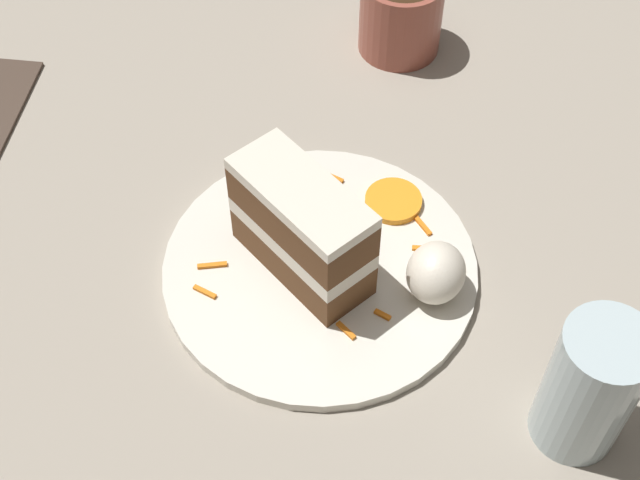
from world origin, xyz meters
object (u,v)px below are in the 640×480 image
at_px(cream_dollop, 436,273).
at_px(drinking_glass, 587,393).
at_px(plate, 320,268).
at_px(orange_garnish, 393,201).
at_px(coffee_mug, 404,13).
at_px(cake_slice, 302,227).

bearing_deg(cream_dollop, drinking_glass, 60.35).
distance_m(plate, drinking_glass, 0.24).
distance_m(orange_garnish, coffee_mug, 0.23).
relative_size(plate, orange_garnish, 5.24).
relative_size(orange_garnish, coffee_mug, 0.60).
bearing_deg(plate, drinking_glass, 73.90).
xyz_separation_m(cake_slice, cream_dollop, (-0.01, 0.11, -0.02)).
height_order(cake_slice, drinking_glass, drinking_glass).
relative_size(cake_slice, drinking_glass, 1.10).
bearing_deg(cake_slice, cream_dollop, -55.10).
xyz_separation_m(cream_dollop, coffee_mug, (-0.29, -0.12, 0.01)).
relative_size(cream_dollop, orange_garnish, 1.04).
xyz_separation_m(cream_dollop, drinking_glass, (0.07, 0.13, 0.02)).
height_order(cake_slice, orange_garnish, cake_slice).
xyz_separation_m(plate, coffee_mug, (-0.30, -0.03, 0.04)).
relative_size(cake_slice, orange_garnish, 2.66).
bearing_deg(cream_dollop, cake_slice, -83.25).
xyz_separation_m(cream_dollop, orange_garnish, (-0.08, -0.06, -0.02)).
bearing_deg(drinking_glass, plate, -106.10).
relative_size(cake_slice, cream_dollop, 2.55).
height_order(plate, cake_slice, cake_slice).
height_order(plate, cream_dollop, cream_dollop).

